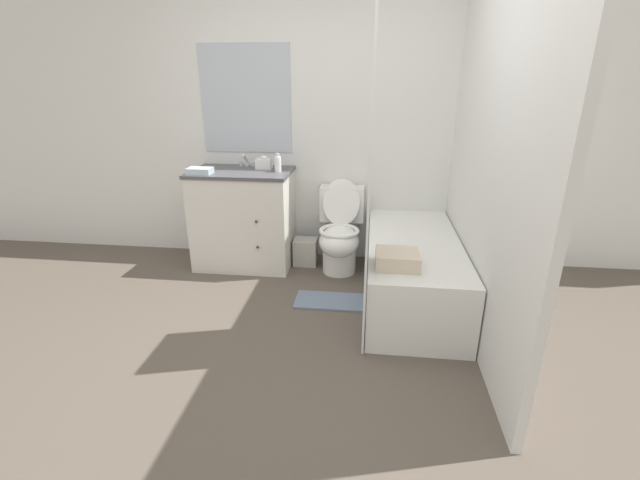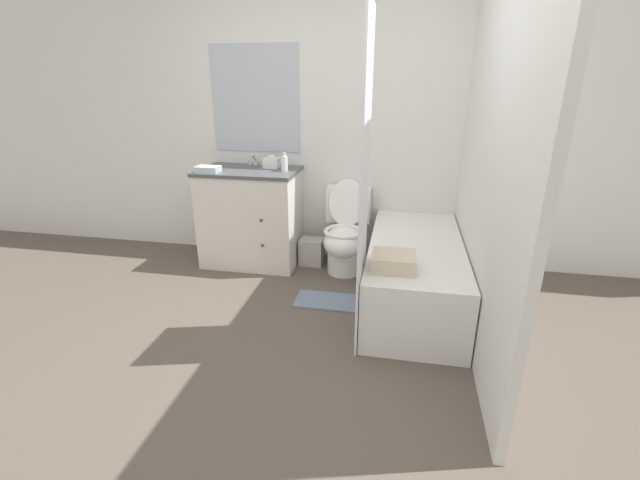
{
  "view_description": "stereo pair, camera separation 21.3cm",
  "coord_description": "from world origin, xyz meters",
  "px_view_note": "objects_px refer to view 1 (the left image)",
  "views": [
    {
      "loc": [
        0.44,
        -2.12,
        1.65
      ],
      "look_at": [
        0.09,
        0.81,
        0.53
      ],
      "focal_mm": 24.0,
      "sensor_mm": 36.0,
      "label": 1
    },
    {
      "loc": [
        0.65,
        -2.08,
        1.65
      ],
      "look_at": [
        0.09,
        0.81,
        0.53
      ],
      "focal_mm": 24.0,
      "sensor_mm": 36.0,
      "label": 2
    }
  ],
  "objects_px": {
    "vanity_cabinet": "(244,217)",
    "soap_dispenser": "(278,164)",
    "sink_faucet": "(247,163)",
    "hand_towel_folded": "(200,171)",
    "toilet": "(340,234)",
    "tissue_box": "(264,163)",
    "bath_mat": "(330,301)",
    "bathtub": "(412,269)",
    "bath_towel_folded": "(397,259)",
    "wastebasket": "(306,252)"
  },
  "relations": [
    {
      "from": "vanity_cabinet",
      "to": "soap_dispenser",
      "type": "bearing_deg",
      "value": -2.62
    },
    {
      "from": "sink_faucet",
      "to": "hand_towel_folded",
      "type": "height_order",
      "value": "sink_faucet"
    },
    {
      "from": "toilet",
      "to": "soap_dispenser",
      "type": "distance_m",
      "value": 0.82
    },
    {
      "from": "tissue_box",
      "to": "bath_mat",
      "type": "height_order",
      "value": "tissue_box"
    },
    {
      "from": "tissue_box",
      "to": "hand_towel_folded",
      "type": "bearing_deg",
      "value": -148.93
    },
    {
      "from": "bathtub",
      "to": "sink_faucet",
      "type": "bearing_deg",
      "value": 154.79
    },
    {
      "from": "toilet",
      "to": "bath_towel_folded",
      "type": "relative_size",
      "value": 2.9
    },
    {
      "from": "bath_mat",
      "to": "wastebasket",
      "type": "bearing_deg",
      "value": 112.82
    },
    {
      "from": "bath_towel_folded",
      "to": "wastebasket",
      "type": "bearing_deg",
      "value": 126.02
    },
    {
      "from": "vanity_cabinet",
      "to": "tissue_box",
      "type": "bearing_deg",
      "value": 29.15
    },
    {
      "from": "sink_faucet",
      "to": "tissue_box",
      "type": "height_order",
      "value": "sink_faucet"
    },
    {
      "from": "toilet",
      "to": "bath_mat",
      "type": "bearing_deg",
      "value": -92.53
    },
    {
      "from": "toilet",
      "to": "soap_dispenser",
      "type": "bearing_deg",
      "value": 177.15
    },
    {
      "from": "toilet",
      "to": "bathtub",
      "type": "xyz_separation_m",
      "value": [
        0.61,
        -0.47,
        -0.1
      ]
    },
    {
      "from": "bathtub",
      "to": "bath_towel_folded",
      "type": "relative_size",
      "value": 5.65
    },
    {
      "from": "vanity_cabinet",
      "to": "bathtub",
      "type": "height_order",
      "value": "vanity_cabinet"
    },
    {
      "from": "sink_faucet",
      "to": "bathtub",
      "type": "height_order",
      "value": "sink_faucet"
    },
    {
      "from": "bathtub",
      "to": "wastebasket",
      "type": "bearing_deg",
      "value": 148.98
    },
    {
      "from": "sink_faucet",
      "to": "bath_mat",
      "type": "relative_size",
      "value": 0.26
    },
    {
      "from": "vanity_cabinet",
      "to": "bath_towel_folded",
      "type": "xyz_separation_m",
      "value": [
        1.34,
        -1.02,
        0.09
      ]
    },
    {
      "from": "sink_faucet",
      "to": "bathtub",
      "type": "xyz_separation_m",
      "value": [
        1.5,
        -0.7,
        -0.68
      ]
    },
    {
      "from": "sink_faucet",
      "to": "bathtub",
      "type": "distance_m",
      "value": 1.79
    },
    {
      "from": "toilet",
      "to": "bathtub",
      "type": "relative_size",
      "value": 0.51
    },
    {
      "from": "sink_faucet",
      "to": "bath_mat",
      "type": "height_order",
      "value": "sink_faucet"
    },
    {
      "from": "bathtub",
      "to": "soap_dispenser",
      "type": "distance_m",
      "value": 1.45
    },
    {
      "from": "wastebasket",
      "to": "sink_faucet",
      "type": "bearing_deg",
      "value": 165.77
    },
    {
      "from": "wastebasket",
      "to": "bath_mat",
      "type": "bearing_deg",
      "value": -67.18
    },
    {
      "from": "tissue_box",
      "to": "sink_faucet",
      "type": "bearing_deg",
      "value": 155.22
    },
    {
      "from": "vanity_cabinet",
      "to": "sink_faucet",
      "type": "xyz_separation_m",
      "value": [
        -0.0,
        0.19,
        0.47
      ]
    },
    {
      "from": "bath_mat",
      "to": "bathtub",
      "type": "bearing_deg",
      "value": 13.5
    },
    {
      "from": "toilet",
      "to": "hand_towel_folded",
      "type": "height_order",
      "value": "hand_towel_folded"
    },
    {
      "from": "vanity_cabinet",
      "to": "tissue_box",
      "type": "height_order",
      "value": "tissue_box"
    },
    {
      "from": "hand_towel_folded",
      "to": "vanity_cabinet",
      "type": "bearing_deg",
      "value": 32.21
    },
    {
      "from": "tissue_box",
      "to": "bath_mat",
      "type": "xyz_separation_m",
      "value": [
        0.68,
        -0.77,
        -0.93
      ]
    },
    {
      "from": "vanity_cabinet",
      "to": "sink_faucet",
      "type": "bearing_deg",
      "value": 90.0
    },
    {
      "from": "bath_mat",
      "to": "sink_faucet",
      "type": "bearing_deg",
      "value": 135.18
    },
    {
      "from": "hand_towel_folded",
      "to": "bath_towel_folded",
      "type": "xyz_separation_m",
      "value": [
        1.64,
        -0.83,
        -0.37
      ]
    },
    {
      "from": "bathtub",
      "to": "hand_towel_folded",
      "type": "bearing_deg",
      "value": 169.7
    },
    {
      "from": "soap_dispenser",
      "to": "bath_towel_folded",
      "type": "xyz_separation_m",
      "value": [
        1.0,
        -1.01,
        -0.42
      ]
    },
    {
      "from": "toilet",
      "to": "bathtub",
      "type": "height_order",
      "value": "toilet"
    },
    {
      "from": "bath_towel_folded",
      "to": "toilet",
      "type": "bearing_deg",
      "value": 114.6
    },
    {
      "from": "vanity_cabinet",
      "to": "bath_mat",
      "type": "height_order",
      "value": "vanity_cabinet"
    },
    {
      "from": "vanity_cabinet",
      "to": "sink_faucet",
      "type": "height_order",
      "value": "sink_faucet"
    },
    {
      "from": "toilet",
      "to": "tissue_box",
      "type": "distance_m",
      "value": 0.93
    },
    {
      "from": "soap_dispenser",
      "to": "bathtub",
      "type": "bearing_deg",
      "value": -23.38
    },
    {
      "from": "wastebasket",
      "to": "tissue_box",
      "type": "xyz_separation_m",
      "value": [
        -0.38,
        0.06,
        0.81
      ]
    },
    {
      "from": "vanity_cabinet",
      "to": "tissue_box",
      "type": "distance_m",
      "value": 0.53
    },
    {
      "from": "tissue_box",
      "to": "wastebasket",
      "type": "bearing_deg",
      "value": -8.63
    },
    {
      "from": "vanity_cabinet",
      "to": "bath_mat",
      "type": "bearing_deg",
      "value": -37.79
    },
    {
      "from": "bathtub",
      "to": "wastebasket",
      "type": "distance_m",
      "value": 1.1
    }
  ]
}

